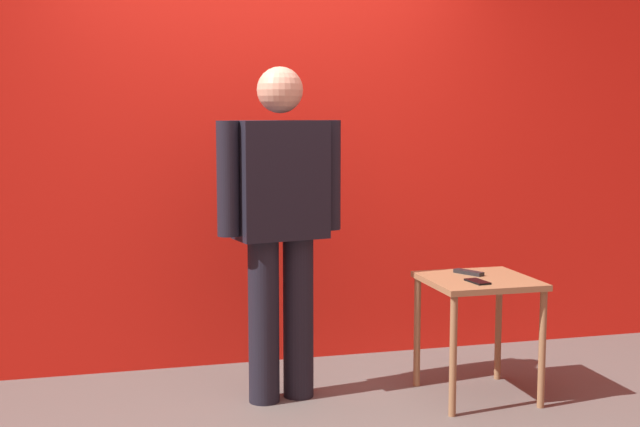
{
  "coord_description": "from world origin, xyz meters",
  "views": [
    {
      "loc": [
        -0.91,
        -3.61,
        1.48
      ],
      "look_at": [
        0.19,
        0.55,
        0.96
      ],
      "focal_mm": 47.94,
      "sensor_mm": 36.0,
      "label": 1
    }
  ],
  "objects_px": {
    "side_table": "(478,296)",
    "tv_remote": "(469,272)",
    "standing_person": "(281,216)",
    "cell_phone": "(478,282)"
  },
  "relations": [
    {
      "from": "standing_person",
      "to": "cell_phone",
      "type": "bearing_deg",
      "value": -19.69
    },
    {
      "from": "standing_person",
      "to": "side_table",
      "type": "distance_m",
      "value": 1.1
    },
    {
      "from": "side_table",
      "to": "standing_person",
      "type": "bearing_deg",
      "value": 167.26
    },
    {
      "from": "side_table",
      "to": "tv_remote",
      "type": "distance_m",
      "value": 0.15
    },
    {
      "from": "side_table",
      "to": "cell_phone",
      "type": "relative_size",
      "value": 4.36
    },
    {
      "from": "standing_person",
      "to": "side_table",
      "type": "bearing_deg",
      "value": -12.74
    },
    {
      "from": "standing_person",
      "to": "tv_remote",
      "type": "relative_size",
      "value": 9.98
    },
    {
      "from": "standing_person",
      "to": "side_table",
      "type": "height_order",
      "value": "standing_person"
    },
    {
      "from": "side_table",
      "to": "tv_remote",
      "type": "xyz_separation_m",
      "value": [
        -0.01,
        0.1,
        0.11
      ]
    },
    {
      "from": "cell_phone",
      "to": "standing_person",
      "type": "bearing_deg",
      "value": 152.78
    }
  ]
}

